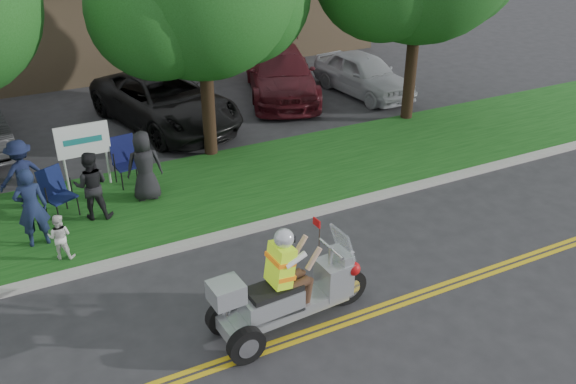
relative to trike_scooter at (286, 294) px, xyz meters
name	(u,v)px	position (x,y,z in m)	size (l,w,h in m)	color
ground	(325,307)	(0.85, 0.14, -0.69)	(120.00, 120.00, 0.00)	#28282B
centerline_near	(341,326)	(0.85, -0.44, -0.69)	(60.00, 0.10, 0.01)	gold
centerline_far	(336,321)	(0.85, -0.28, -0.69)	(60.00, 0.10, 0.01)	gold
curb	(256,227)	(0.85, 3.19, -0.63)	(60.00, 0.25, 0.12)	#A8A89E
grass_verge	(221,187)	(0.85, 5.34, -0.64)	(60.00, 4.00, 0.10)	#134612
commercial_building	(145,4)	(2.85, 19.12, 1.32)	(18.00, 8.20, 4.00)	#9E7F5B
business_sign	(83,144)	(-2.05, 6.74, 0.56)	(1.25, 0.06, 1.75)	silver
trike_scooter	(286,294)	(0.00, 0.00, 0.00)	(3.03, 1.04, 1.98)	black
lawn_chair_a	(125,157)	(-1.13, 6.60, 0.08)	(0.69, 0.71, 1.18)	black
lawn_chair_b	(56,190)	(-2.93, 5.64, 0.05)	(0.80, 0.81, 1.13)	black
spectator_adult_left	(32,207)	(-3.51, 4.56, 0.28)	(0.63, 0.42, 1.74)	#172141
spectator_adult_mid	(91,185)	(-2.21, 5.17, 0.20)	(0.77, 0.60, 1.58)	black
spectator_chair_a	(22,174)	(-3.51, 6.41, 0.23)	(1.06, 0.61, 1.64)	#151C3B
spectator_chair_b	(145,166)	(-0.93, 5.51, 0.26)	(0.83, 0.54, 1.70)	black
child_right	(60,237)	(-3.14, 3.81, -0.10)	(0.47, 0.37, 0.98)	silver
parked_car_mid	(165,101)	(0.93, 10.14, 0.10)	(2.61, 5.67, 1.58)	black
parked_car_right	(281,73)	(5.35, 11.08, 0.10)	(2.23, 5.49, 1.59)	#4A1118
parked_car_far_right	(363,74)	(8.02, 9.93, 0.03)	(1.71, 4.25, 1.45)	#A8AAAF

